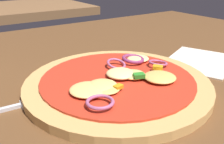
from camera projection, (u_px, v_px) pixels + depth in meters
The scene contains 4 objects.
dining_table at pixel (136, 91), 0.41m from camera, with size 1.22×0.98×0.04m.
pizza at pixel (120, 83), 0.37m from camera, with size 0.29×0.29×0.03m.
napkin at pixel (199, 61), 0.49m from camera, with size 0.18×0.16×0.00m.
background_table at pixel (7, 11), 1.22m from camera, with size 0.79×0.52×0.04m.
Camera 1 is at (-0.24, -0.28, 0.21)m, focal length 38.65 mm.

